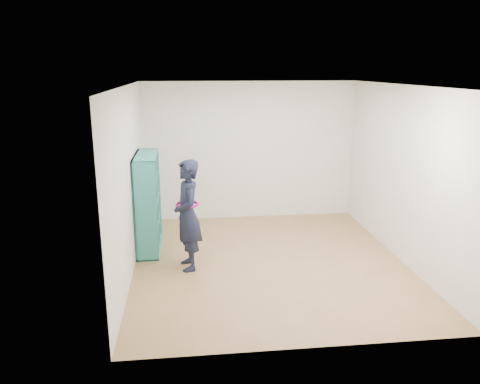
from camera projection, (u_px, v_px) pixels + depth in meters
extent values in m
plane|color=olive|center=(269.00, 262.00, 7.05)|extent=(4.50, 4.50, 0.00)
plane|color=white|center=(272.00, 86.00, 6.37)|extent=(4.50, 4.50, 0.00)
cube|color=silver|center=(129.00, 182.00, 6.49)|extent=(0.02, 4.50, 2.60)
cube|color=silver|center=(403.00, 175.00, 6.93)|extent=(0.02, 4.50, 2.60)
cube|color=silver|center=(249.00, 151.00, 8.87)|extent=(4.00, 0.02, 2.60)
cube|color=silver|center=(312.00, 231.00, 4.55)|extent=(4.00, 0.02, 2.60)
cube|color=teal|center=(145.00, 213.00, 6.88)|extent=(0.34, 0.02, 1.54)
cube|color=teal|center=(150.00, 193.00, 7.97)|extent=(0.34, 0.02, 1.54)
cube|color=teal|center=(150.00, 247.00, 7.62)|extent=(0.34, 1.15, 0.02)
cube|color=teal|center=(145.00, 155.00, 7.23)|extent=(0.34, 1.15, 0.02)
cube|color=teal|center=(138.00, 202.00, 7.41)|extent=(0.02, 1.15, 1.54)
cube|color=teal|center=(147.00, 205.00, 7.25)|extent=(0.31, 0.02, 1.49)
cube|color=teal|center=(149.00, 199.00, 7.60)|extent=(0.31, 0.02, 1.49)
cube|color=teal|center=(149.00, 224.00, 7.52)|extent=(0.31, 1.10, 0.02)
cube|color=teal|center=(148.00, 202.00, 7.42)|extent=(0.31, 1.10, 0.02)
cube|color=teal|center=(147.00, 179.00, 7.33)|extent=(0.31, 1.10, 0.02)
cube|color=beige|center=(150.00, 252.00, 7.25)|extent=(0.21, 0.13, 0.05)
cube|color=black|center=(149.00, 224.00, 7.08)|extent=(0.17, 0.15, 0.28)
cube|color=maroon|center=(147.00, 201.00, 6.98)|extent=(0.17, 0.15, 0.25)
cube|color=silver|center=(146.00, 183.00, 6.96)|extent=(0.21, 0.13, 0.05)
cube|color=navy|center=(151.00, 240.00, 7.53)|extent=(0.17, 0.15, 0.23)
cube|color=brown|center=(150.00, 217.00, 7.43)|extent=(0.17, 0.15, 0.25)
cube|color=#BFB28C|center=(149.00, 200.00, 7.41)|extent=(0.21, 0.13, 0.05)
cube|color=#26594C|center=(148.00, 172.00, 7.24)|extent=(0.17, 0.15, 0.24)
cube|color=beige|center=(153.00, 232.00, 7.89)|extent=(0.17, 0.15, 0.22)
cube|color=black|center=(152.00, 215.00, 7.86)|extent=(0.21, 0.13, 0.05)
cube|color=maroon|center=(151.00, 188.00, 7.69)|extent=(0.17, 0.15, 0.28)
cube|color=silver|center=(150.00, 168.00, 7.60)|extent=(0.17, 0.15, 0.21)
imported|color=black|center=(188.00, 215.00, 6.65)|extent=(0.48, 0.64, 1.61)
torus|color=#9F0C6A|center=(187.00, 204.00, 6.61)|extent=(0.38, 0.38, 0.04)
cube|color=silver|center=(177.00, 207.00, 6.67)|extent=(0.03, 0.10, 0.14)
cube|color=black|center=(177.00, 207.00, 6.67)|extent=(0.03, 0.10, 0.14)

